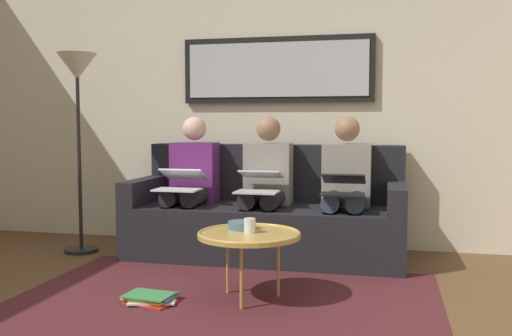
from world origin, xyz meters
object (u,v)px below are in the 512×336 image
at_px(laptop_black, 343,186).
at_px(cup, 250,226).
at_px(person_left, 346,184).
at_px(laptop_white, 181,181).
at_px(standing_lamp, 78,88).
at_px(bowl, 242,225).
at_px(person_right, 191,180).
at_px(couch, 267,217).
at_px(magazine_stack, 151,298).
at_px(laptop_silver, 259,182).
at_px(coffee_table, 249,235).
at_px(person_middle, 266,182).
at_px(framed_mirror, 277,70).

bearing_deg(laptop_black, cup, 61.13).
bearing_deg(person_left, laptop_white, 10.27).
bearing_deg(standing_lamp, bowl, 152.77).
bearing_deg(laptop_black, person_right, -10.64).
bearing_deg(person_left, couch, -6.13).
bearing_deg(bowl, magazine_stack, 32.35).
relative_size(person_left, person_right, 1.00).
xyz_separation_m(laptop_white, standing_lamp, (0.91, -0.03, 0.74)).
bearing_deg(magazine_stack, person_left, -128.40).
bearing_deg(laptop_white, cup, 130.84).
relative_size(cup, laptop_silver, 0.23).
bearing_deg(person_right, laptop_black, 169.36).
bearing_deg(coffee_table, person_left, -113.39).
relative_size(coffee_table, cup, 7.02).
distance_m(cup, person_right, 1.39).
bearing_deg(person_middle, couch, -90.00).
xyz_separation_m(couch, magazine_stack, (0.42, 1.41, -0.28)).
xyz_separation_m(couch, cup, (-0.14, 1.21, 0.15)).
bearing_deg(coffee_table, laptop_black, -118.68).
relative_size(laptop_black, standing_lamp, 0.20).
height_order(couch, framed_mirror, framed_mirror).
bearing_deg(person_right, laptop_white, 90.00).
relative_size(coffee_table, laptop_white, 1.69).
height_order(person_middle, laptop_white, person_middle).
relative_size(person_left, standing_lamp, 0.69).
distance_m(couch, laptop_silver, 0.44).
relative_size(person_left, laptop_silver, 2.93).
bearing_deg(coffee_table, couch, -83.30).
bearing_deg(couch, laptop_silver, 90.00).
distance_m(person_left, magazine_stack, 1.81).
relative_size(cup, person_right, 0.08).
height_order(couch, cup, couch).
relative_size(framed_mirror, laptop_white, 4.51).
height_order(person_right, magazine_stack, person_right).
bearing_deg(magazine_stack, framed_mirror, -103.24).
bearing_deg(cup, laptop_black, -118.87).
distance_m(couch, magazine_stack, 1.50).
height_order(couch, magazine_stack, couch).
xyz_separation_m(framed_mirror, person_left, (-0.64, 0.46, -0.94)).
relative_size(cup, bowl, 0.51).
relative_size(person_middle, laptop_silver, 2.93).
distance_m(couch, bowl, 1.11).
relative_size(coffee_table, laptop_black, 1.86).
height_order(laptop_black, magazine_stack, laptop_black).
xyz_separation_m(couch, person_right, (0.64, 0.07, 0.30)).
bearing_deg(person_right, magazine_stack, 99.19).
height_order(bowl, person_right, person_right).
xyz_separation_m(coffee_table, standing_lamp, (1.69, -0.95, 0.97)).
relative_size(person_right, laptop_white, 3.05).
distance_m(laptop_black, laptop_white, 1.28).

